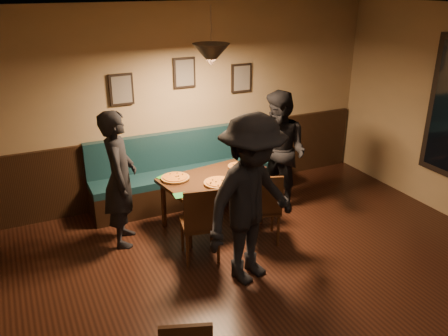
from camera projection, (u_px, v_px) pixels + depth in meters
name	position (u px, v px, depth m)	size (l,w,h in m)	color
ceiling	(358.00, 21.00, 3.24)	(7.00, 7.00, 0.00)	silver
wall_back	(185.00, 104.00, 6.69)	(6.00, 6.00, 0.00)	#8C704F
wainscot	(187.00, 162.00, 7.01)	(5.88, 0.06, 1.00)	black
booth_bench	(194.00, 169.00, 6.78)	(3.00, 0.60, 1.00)	#0F232D
picture_left	(121.00, 89.00, 6.20)	(0.32, 0.04, 0.42)	black
picture_center	(184.00, 73.00, 6.50)	(0.32, 0.04, 0.42)	black
picture_right	(241.00, 78.00, 6.91)	(0.32, 0.04, 0.42)	black
pendant_lamp	(211.00, 54.00, 5.41)	(0.44, 0.44, 0.25)	black
dining_table	(213.00, 202.00, 6.14)	(1.27, 0.82, 0.68)	black
chair_near_left	(200.00, 221.00, 5.36)	(0.42, 0.42, 0.95)	black
chair_near_right	(262.00, 206.00, 5.74)	(0.41, 0.41, 0.94)	black
diner_left	(120.00, 179.00, 5.56)	(0.62, 0.41, 1.70)	black
diner_right	(280.00, 152.00, 6.41)	(0.82, 0.64, 1.70)	black
diner_front	(251.00, 201.00, 4.83)	(1.21, 0.69, 1.87)	black
pizza_a	(175.00, 178.00, 5.96)	(0.37, 0.37, 0.04)	orange
pizza_b	(219.00, 183.00, 5.82)	(0.39, 0.39, 0.04)	gold
pizza_c	(239.00, 166.00, 6.34)	(0.31, 0.31, 0.04)	orange
soda_glass	(264.00, 173.00, 5.98)	(0.07, 0.07, 0.15)	black
tabasco_bottle	(247.00, 168.00, 6.17)	(0.03, 0.03, 0.13)	#8D1D04
napkin_a	(164.00, 177.00, 6.02)	(0.16, 0.16, 0.01)	#227F26
napkin_b	(180.00, 195.00, 5.52)	(0.15, 0.15, 0.01)	#207833
cutlery_set	(227.00, 189.00, 5.69)	(0.02, 0.17, 0.00)	silver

